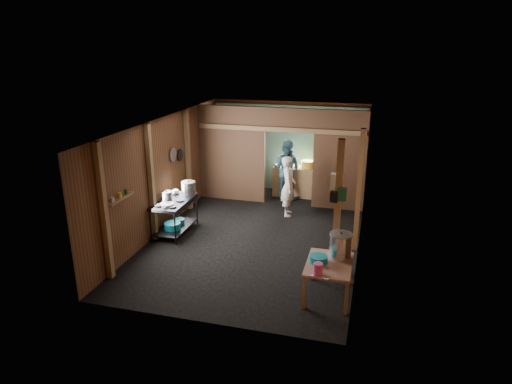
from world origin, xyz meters
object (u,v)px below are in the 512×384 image
(stove_pot_large, at_px, (189,189))
(cook, at_px, (288,186))
(gas_range, at_px, (175,217))
(yellow_tub, at_px, (308,164))
(prep_table, at_px, (328,279))
(pink_bucket, at_px, (318,269))
(stock_pot, at_px, (341,246))

(stove_pot_large, distance_m, cook, 2.50)
(gas_range, xyz_separation_m, stove_pot_large, (0.17, 0.47, 0.55))
(stove_pot_large, distance_m, yellow_tub, 3.71)
(prep_table, distance_m, yellow_tub, 5.32)
(prep_table, bearing_deg, stove_pot_large, 147.18)
(gas_range, height_order, prep_table, gas_range)
(stove_pot_large, height_order, yellow_tub, stove_pot_large)
(gas_range, distance_m, pink_bucket, 4.22)
(yellow_tub, relative_size, cook, 0.23)
(stock_pot, height_order, yellow_tub, stock_pot)
(pink_bucket, distance_m, yellow_tub, 5.67)
(prep_table, height_order, stock_pot, stock_pot)
(stock_pot, bearing_deg, gas_range, 158.30)
(gas_range, bearing_deg, stock_pot, -21.70)
(yellow_tub, bearing_deg, pink_bucket, -79.37)
(stock_pot, relative_size, cook, 0.31)
(gas_range, relative_size, yellow_tub, 3.74)
(prep_table, xyz_separation_m, yellow_tub, (-1.18, 5.15, 0.64))
(stock_pot, bearing_deg, stove_pot_large, 151.53)
(prep_table, distance_m, cook, 3.91)
(gas_range, height_order, stove_pot_large, stove_pot_large)
(stock_pot, bearing_deg, yellow_tub, 105.37)
(pink_bucket, xyz_separation_m, cook, (-1.28, 4.03, 0.05))
(prep_table, xyz_separation_m, stove_pot_large, (-3.54, 2.28, 0.63))
(gas_range, bearing_deg, yellow_tub, 52.82)
(prep_table, xyz_separation_m, stock_pot, (0.15, 0.28, 0.53))
(stove_pot_large, distance_m, stock_pot, 4.20)
(gas_range, height_order, stock_pot, stock_pot)
(prep_table, relative_size, pink_bucket, 5.56)
(cook, bearing_deg, stove_pot_large, 110.18)
(stove_pot_large, bearing_deg, stock_pot, -28.47)
(cook, bearing_deg, pink_bucket, -174.18)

